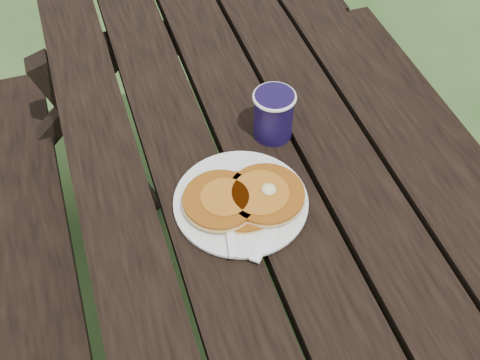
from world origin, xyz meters
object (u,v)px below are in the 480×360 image
object	(u,v)px
picnic_table	(271,293)
coffee_cup	(274,113)
pancake_stack	(245,198)
plate	(241,202)

from	to	relation	value
picnic_table	coffee_cup	bearing A→B (deg)	74.64
picnic_table	pancake_stack	xyz separation A→B (m)	(-0.07, -0.01, 0.41)
plate	pancake_stack	distance (m)	0.02
picnic_table	pancake_stack	size ratio (longest dim) A/B	7.99
coffee_cup	plate	bearing A→B (deg)	-127.79
pancake_stack	plate	bearing A→B (deg)	127.97
pancake_stack	coffee_cup	xyz separation A→B (m)	(0.12, 0.16, 0.04)
picnic_table	pancake_stack	distance (m)	0.41
pancake_stack	coffee_cup	size ratio (longest dim) A/B	2.12
plate	coffee_cup	size ratio (longest dim) A/B	2.32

